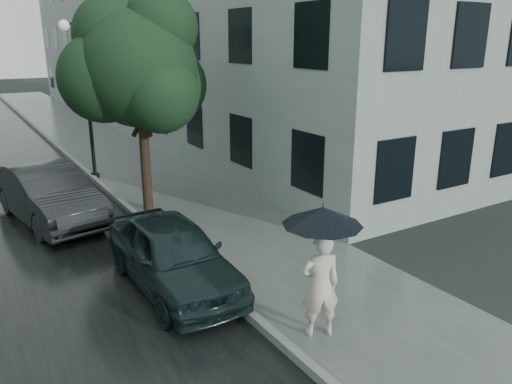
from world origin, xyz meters
TOP-DOWN VIEW (x-y plane):
  - ground at (0.00, 0.00)m, footprint 120.00×120.00m
  - sidewalk at (0.25, 12.00)m, footprint 3.50×60.00m
  - kerb_near at (-1.57, 12.00)m, footprint 0.15×60.00m
  - building_near at (5.47, 19.50)m, footprint 7.02×36.00m
  - pedestrian at (-0.88, -1.00)m, footprint 0.73×0.60m
  - umbrella at (-0.88, -0.99)m, footprint 1.63×1.63m
  - street_tree at (-1.06, 6.38)m, footprint 3.90×3.54m
  - lamp_post at (-1.60, 10.27)m, footprint 0.82×0.46m
  - car_near at (-2.20, 1.72)m, footprint 1.58×3.90m
  - car_far at (-3.50, 6.73)m, footprint 2.25×4.58m

SIDE VIEW (x-z plane):
  - ground at x=0.00m, z-range 0.00..0.00m
  - sidewalk at x=0.25m, z-range 0.00..0.01m
  - kerb_near at x=-1.57m, z-range 0.00..0.15m
  - car_near at x=-2.20m, z-range 0.01..1.33m
  - car_far at x=-3.50m, z-range 0.01..1.45m
  - pedestrian at x=-0.88m, z-range 0.01..1.72m
  - umbrella at x=-0.88m, z-range 1.38..2.64m
  - lamp_post at x=-1.60m, z-range 0.37..5.45m
  - street_tree at x=-1.06m, z-range 0.97..6.71m
  - building_near at x=5.47m, z-range 0.00..9.00m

